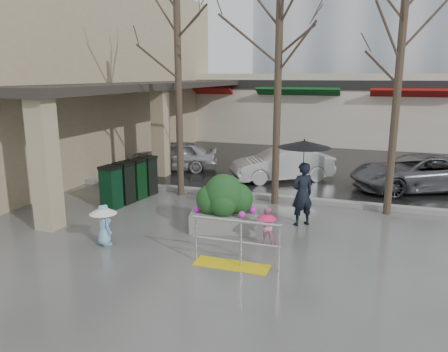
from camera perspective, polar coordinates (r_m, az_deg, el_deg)
The scene contains 20 objects.
ground at distance 10.85m, azimuth -3.70°, elevation -8.17°, with size 120.00×120.00×0.00m, color #51514F.
street_asphalt at distance 31.83m, azimuth 11.46°, elevation 5.73°, with size 120.00×36.00×0.01m, color black.
curb at distance 14.42m, azimuth 2.30°, elevation -2.43°, with size 120.00×0.30×0.15m, color gray.
near_building at distance 21.60m, azimuth -18.50°, elevation 12.61°, with size 6.00×18.00×8.00m, color tan.
canopy_slab at distance 19.39m, azimuth -8.20°, elevation 12.05°, with size 2.80×18.00×0.25m, color #2D2823.
pillar_front at distance 11.97m, azimuth -22.35°, elevation 1.61°, with size 0.55×0.55×3.50m, color tan.
pillar_back at distance 17.34m, azimuth -8.29°, elevation 5.72°, with size 0.55×0.55×3.50m, color tan.
storefront_row at distance 27.44m, azimuth 14.76°, elevation 8.65°, with size 34.00×6.74×4.00m.
handrail at distance 9.23m, azimuth 1.36°, elevation -9.54°, with size 1.90×0.50×1.03m.
tree_west at distance 14.26m, azimuth -6.11°, elevation 17.66°, with size 3.20×3.20×6.80m.
tree_midwest at distance 13.28m, azimuth 7.25°, elevation 18.62°, with size 3.20×3.20×7.00m.
tree_mideast at distance 13.00m, azimuth 22.21°, elevation 16.27°, with size 3.20×3.20×6.50m.
woman at distance 11.57m, azimuth 10.30°, elevation 0.50°, with size 1.39×1.39×2.33m.
child_pink at distance 10.37m, azimuth 5.59°, elevation -6.20°, with size 0.50×0.47×0.90m.
child_blue at distance 10.64m, azimuth -15.44°, elevation -5.54°, with size 0.64×0.64×1.00m.
planter at distance 11.20m, azimuth 0.03°, elevation -3.63°, with size 1.85×1.24×1.48m.
news_boxes at distance 14.13m, azimuth -12.15°, elevation -0.64°, with size 0.86×2.37×1.29m.
car_a at distance 18.41m, azimuth -6.66°, elevation 2.67°, with size 1.49×3.70×1.26m, color #ACADB1.
car_b at distance 16.66m, azimuth 7.61°, elevation 1.55°, with size 1.33×3.82×1.26m, color silver.
car_c at distance 16.50m, azimuth 23.92°, elevation 0.41°, with size 2.09×4.53×1.26m, color #575A5F.
Camera 1 is at (3.86, -9.35, 3.92)m, focal length 35.00 mm.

